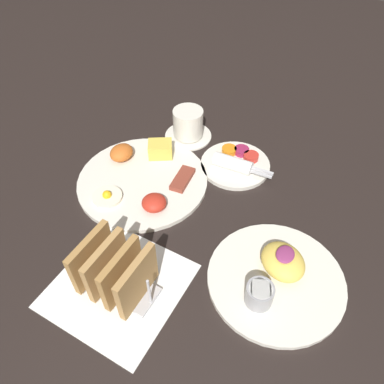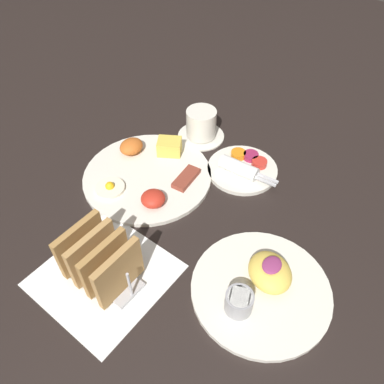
{
  "view_description": "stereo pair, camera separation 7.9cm",
  "coord_description": "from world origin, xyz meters",
  "views": [
    {
      "loc": [
        -0.41,
        -0.22,
        0.6
      ],
      "look_at": [
        0.07,
        0.05,
        0.03
      ],
      "focal_mm": 35.0,
      "sensor_mm": 36.0,
      "label": 1
    },
    {
      "loc": [
        -0.36,
        -0.29,
        0.6
      ],
      "look_at": [
        0.07,
        0.05,
        0.03
      ],
      "focal_mm": 35.0,
      "sensor_mm": 36.0,
      "label": 2
    }
  ],
  "objects": [
    {
      "name": "ground_plane",
      "position": [
        0.0,
        0.0,
        0.0
      ],
      "size": [
        3.0,
        3.0,
        0.0
      ],
      "primitive_type": "plane",
      "color": "black"
    },
    {
      "name": "coffee_cup",
      "position": [
        0.26,
        0.17,
        0.04
      ],
      "size": [
        0.12,
        0.12,
        0.08
      ],
      "color": "silver",
      "rests_on": "ground_plane"
    },
    {
      "name": "toast_rack",
      "position": [
        -0.17,
        0.06,
        0.05
      ],
      "size": [
        0.1,
        0.15,
        0.1
      ],
      "color": "#B7B7BC",
      "rests_on": "ground_plane"
    },
    {
      "name": "plate_breakfast",
      "position": [
        0.07,
        0.18,
        0.01
      ],
      "size": [
        0.29,
        0.29,
        0.05
      ],
      "color": "silver",
      "rests_on": "ground_plane"
    },
    {
      "name": "plate_foreground",
      "position": [
        -0.03,
        -0.18,
        0.01
      ],
      "size": [
        0.25,
        0.25,
        0.06
      ],
      "color": "silver",
      "rests_on": "ground_plane"
    },
    {
      "name": "plate_condiments",
      "position": [
        0.22,
        0.01,
        0.01
      ],
      "size": [
        0.16,
        0.18,
        0.04
      ],
      "color": "silver",
      "rests_on": "ground_plane"
    },
    {
      "name": "napkin_flat",
      "position": [
        -0.17,
        0.06,
        0.0
      ],
      "size": [
        0.22,
        0.22,
        0.0
      ],
      "color": "white",
      "rests_on": "ground_plane"
    }
  ]
}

